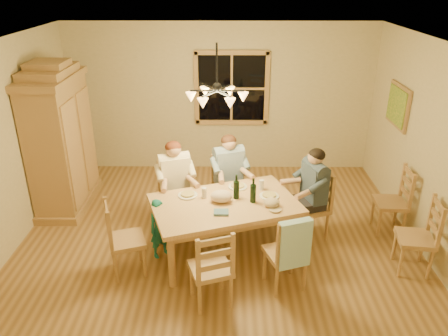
{
  "coord_description": "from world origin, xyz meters",
  "views": [
    {
      "loc": [
        0.13,
        -5.23,
        3.45
      ],
      "look_at": [
        0.08,
        0.1,
        1.05
      ],
      "focal_mm": 35.0,
      "sensor_mm": 36.0,
      "label": 1
    }
  ],
  "objects_px": {
    "child": "(160,228)",
    "chair_spare_back": "(389,212)",
    "dining_table": "(225,209)",
    "chair_far_right": "(229,199)",
    "chair_near_right": "(285,264)",
    "chair_end_right": "(310,217)",
    "adult_slate_man": "(313,183)",
    "wine_bottle_a": "(236,187)",
    "chair_near_left": "(211,280)",
    "adult_woman": "(175,174)",
    "armoire": "(61,143)",
    "adult_plaid_man": "(229,167)",
    "chair_far_left": "(176,208)",
    "chandelier": "(217,95)",
    "chair_spare_front": "(413,249)",
    "wine_bottle_b": "(253,190)"
  },
  "relations": [
    {
      "from": "adult_slate_man",
      "to": "chair_near_left",
      "type": "bearing_deg",
      "value": 116.57
    },
    {
      "from": "adult_plaid_man",
      "to": "child",
      "type": "distance_m",
      "value": 1.41
    },
    {
      "from": "adult_slate_man",
      "to": "chair_end_right",
      "type": "bearing_deg",
      "value": -0.0
    },
    {
      "from": "chandelier",
      "to": "chair_far_left",
      "type": "distance_m",
      "value": 1.91
    },
    {
      "from": "chair_far_left",
      "to": "chair_near_right",
      "type": "bearing_deg",
      "value": 117.9
    },
    {
      "from": "chair_near_left",
      "to": "chair_end_right",
      "type": "height_order",
      "value": "same"
    },
    {
      "from": "chair_near_right",
      "to": "adult_woman",
      "type": "distance_m",
      "value": 2.02
    },
    {
      "from": "adult_plaid_man",
      "to": "wine_bottle_a",
      "type": "height_order",
      "value": "adult_plaid_man"
    },
    {
      "from": "armoire",
      "to": "adult_woman",
      "type": "xyz_separation_m",
      "value": [
        1.81,
        -0.66,
        -0.22
      ]
    },
    {
      "from": "child",
      "to": "chair_spare_front",
      "type": "distance_m",
      "value": 3.21
    },
    {
      "from": "chair_near_right",
      "to": "chair_spare_back",
      "type": "distance_m",
      "value": 2.05
    },
    {
      "from": "chair_end_right",
      "to": "wine_bottle_a",
      "type": "xyz_separation_m",
      "value": [
        -1.05,
        -0.3,
        0.62
      ]
    },
    {
      "from": "dining_table",
      "to": "wine_bottle_a",
      "type": "xyz_separation_m",
      "value": [
        0.15,
        0.12,
        0.27
      ]
    },
    {
      "from": "chair_near_left",
      "to": "dining_table",
      "type": "bearing_deg",
      "value": 62.1
    },
    {
      "from": "adult_slate_man",
      "to": "wine_bottle_b",
      "type": "bearing_deg",
      "value": 96.22
    },
    {
      "from": "chair_far_left",
      "to": "chandelier",
      "type": "bearing_deg",
      "value": 131.83
    },
    {
      "from": "chair_near_right",
      "to": "chair_end_right",
      "type": "distance_m",
      "value": 1.18
    },
    {
      "from": "wine_bottle_a",
      "to": "child",
      "type": "bearing_deg",
      "value": -169.32
    },
    {
      "from": "chair_far_left",
      "to": "dining_table",
      "type": "bearing_deg",
      "value": 117.9
    },
    {
      "from": "armoire",
      "to": "chair_far_right",
      "type": "distance_m",
      "value": 2.71
    },
    {
      "from": "chair_end_right",
      "to": "dining_table",
      "type": "bearing_deg",
      "value": 90.0
    },
    {
      "from": "chair_near_left",
      "to": "adult_woman",
      "type": "distance_m",
      "value": 1.81
    },
    {
      "from": "adult_plaid_man",
      "to": "adult_slate_man",
      "type": "xyz_separation_m",
      "value": [
        1.15,
        -0.52,
        0.0
      ]
    },
    {
      "from": "chair_near_right",
      "to": "adult_plaid_man",
      "type": "height_order",
      "value": "adult_plaid_man"
    },
    {
      "from": "adult_slate_man",
      "to": "chair_far_right",
      "type": "bearing_deg",
      "value": 46.64
    },
    {
      "from": "chair_near_right",
      "to": "adult_slate_man",
      "type": "xyz_separation_m",
      "value": [
        0.49,
        1.08,
        0.54
      ]
    },
    {
      "from": "chair_spare_back",
      "to": "chair_far_right",
      "type": "bearing_deg",
      "value": 83.29
    },
    {
      "from": "chair_end_right",
      "to": "armoire",
      "type": "bearing_deg",
      "value": 57.19
    },
    {
      "from": "armoire",
      "to": "chair_near_right",
      "type": "height_order",
      "value": "armoire"
    },
    {
      "from": "chair_far_left",
      "to": "wine_bottle_a",
      "type": "bearing_deg",
      "value": 128.4
    },
    {
      "from": "armoire",
      "to": "adult_plaid_man",
      "type": "bearing_deg",
      "value": -8.66
    },
    {
      "from": "wine_bottle_b",
      "to": "child",
      "type": "xyz_separation_m",
      "value": [
        -1.2,
        -0.09,
        -0.51
      ]
    },
    {
      "from": "chair_end_right",
      "to": "adult_plaid_man",
      "type": "bearing_deg",
      "value": 46.64
    },
    {
      "from": "wine_bottle_a",
      "to": "child",
      "type": "relative_size",
      "value": 0.4
    },
    {
      "from": "chair_near_right",
      "to": "chair_spare_front",
      "type": "height_order",
      "value": "same"
    },
    {
      "from": "chair_near_left",
      "to": "chair_near_right",
      "type": "relative_size",
      "value": 1.0
    },
    {
      "from": "chair_far_left",
      "to": "chair_near_right",
      "type": "distance_m",
      "value": 1.95
    },
    {
      "from": "child",
      "to": "chair_near_left",
      "type": "bearing_deg",
      "value": -92.9
    },
    {
      "from": "wine_bottle_b",
      "to": "chandelier",
      "type": "bearing_deg",
      "value": 146.3
    },
    {
      "from": "chair_far_left",
      "to": "adult_plaid_man",
      "type": "distance_m",
      "value": 0.97
    },
    {
      "from": "dining_table",
      "to": "chair_far_right",
      "type": "height_order",
      "value": "chair_far_right"
    },
    {
      "from": "adult_woman",
      "to": "wine_bottle_a",
      "type": "relative_size",
      "value": 2.65
    },
    {
      "from": "adult_plaid_man",
      "to": "child",
      "type": "bearing_deg",
      "value": 29.07
    },
    {
      "from": "chandelier",
      "to": "wine_bottle_b",
      "type": "distance_m",
      "value": 1.28
    },
    {
      "from": "chair_far_right",
      "to": "chair_near_right",
      "type": "relative_size",
      "value": 1.0
    },
    {
      "from": "chair_near_left",
      "to": "adult_woman",
      "type": "xyz_separation_m",
      "value": [
        -0.56,
        1.63,
        0.54
      ]
    },
    {
      "from": "dining_table",
      "to": "chair_spare_back",
      "type": "xyz_separation_m",
      "value": [
        2.35,
        0.56,
        -0.36
      ]
    },
    {
      "from": "child",
      "to": "chair_spare_back",
      "type": "xyz_separation_m",
      "value": [
        3.2,
        0.63,
        -0.11
      ]
    },
    {
      "from": "wine_bottle_a",
      "to": "adult_plaid_man",
      "type": "bearing_deg",
      "value": 96.61
    },
    {
      "from": "armoire",
      "to": "child",
      "type": "distance_m",
      "value": 2.27
    }
  ]
}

